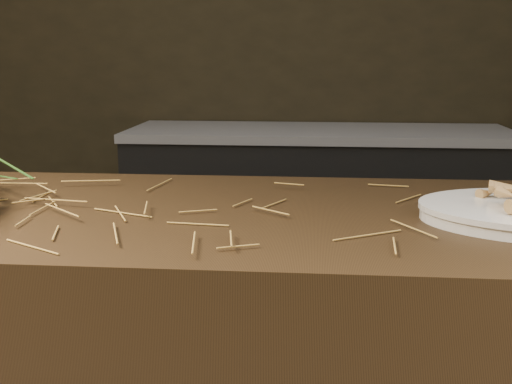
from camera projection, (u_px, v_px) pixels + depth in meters
back_counter at (318, 214)px, 3.15m from camera, size 1.82×0.62×0.84m
straw_bedding at (171, 204)px, 1.25m from camera, size 1.40×0.60×0.02m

